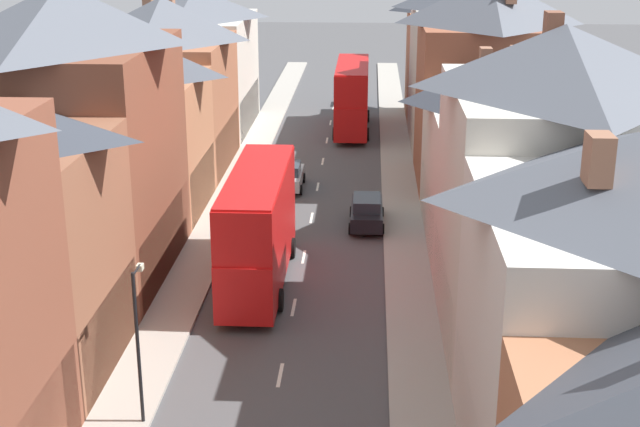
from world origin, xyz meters
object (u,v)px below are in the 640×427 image
car_parked_left_a (288,176)px  car_mid_white (354,95)px  double_decker_bus_mid_street (258,226)px  car_near_blue (367,211)px  street_lamp (138,335)px  double_decker_bus_lead (352,96)px

car_parked_left_a → car_mid_white: bearing=82.1°
double_decker_bus_mid_street → car_near_blue: double_decker_bus_mid_street is taller
double_decker_bus_mid_street → car_parked_left_a: size_ratio=2.61×
car_near_blue → street_lamp: bearing=-109.9°
car_near_blue → car_mid_white: (-1.30, 32.81, -0.02)m
double_decker_bus_lead → car_near_blue: bearing=-86.6°
double_decker_bus_lead → double_decker_bus_mid_street: (-3.60, -30.48, 0.00)m
car_parked_left_a → double_decker_bus_lead: bearing=77.0°
car_parked_left_a → street_lamp: size_ratio=0.75×
double_decker_bus_lead → car_mid_white: size_ratio=2.35×
car_near_blue → car_parked_left_a: size_ratio=1.11×
double_decker_bus_mid_street → car_parked_left_a: bearing=90.0°
double_decker_bus_mid_street → street_lamp: size_ratio=1.96×
double_decker_bus_lead → car_near_blue: size_ratio=2.36×
double_decker_bus_lead → car_mid_white: double_decker_bus_lead is taller
car_parked_left_a → street_lamp: 27.19m
double_decker_bus_mid_street → car_mid_white: bearing=85.0°
double_decker_bus_lead → car_near_blue: 22.41m
double_decker_bus_lead → car_parked_left_a: double_decker_bus_lead is taller
double_decker_bus_lead → double_decker_bus_mid_street: same height
car_near_blue → car_mid_white: bearing=92.3°
car_near_blue → car_mid_white: size_ratio=1.00×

